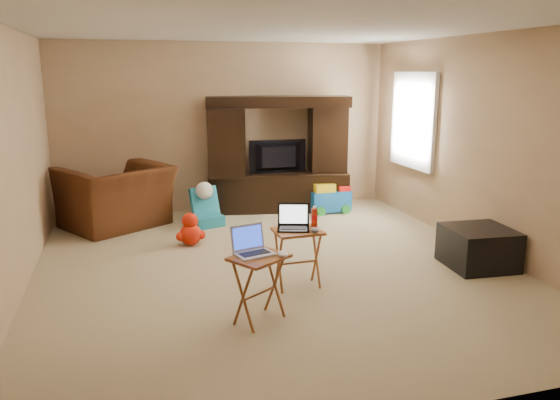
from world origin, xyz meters
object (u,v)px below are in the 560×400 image
object	(u,v)px
ottoman	(478,247)
mouse_left	(283,254)
laptop_left	(254,242)
water_bottle	(314,218)
television	(279,157)
recliner	(116,197)
tray_table_left	(259,289)
push_toy	(330,197)
plush_toy	(190,229)
entertainment_center	(278,154)
child_rocker	(206,207)
tray_table_right	(298,259)
laptop_right	(293,218)
mouse_right	(315,230)

from	to	relation	value
ottoman	mouse_left	size ratio (longest dim) A/B	5.66
laptop_left	water_bottle	xyz separation A→B (m)	(0.77, 0.68, -0.03)
television	recliner	size ratio (longest dim) A/B	0.67
television	tray_table_left	world-z (taller)	television
ottoman	push_toy	bearing A→B (deg)	104.64
mouse_left	plush_toy	bearing A→B (deg)	101.95
television	laptop_left	size ratio (longest dim) A/B	2.87
plush_toy	push_toy	bearing A→B (deg)	25.31
entertainment_center	television	size ratio (longest dim) A/B	2.41
tray_table_left	mouse_left	distance (m)	0.37
entertainment_center	child_rocker	world-z (taller)	entertainment_center
push_toy	entertainment_center	bearing A→B (deg)	154.05
television	tray_table_left	bearing A→B (deg)	72.79
recliner	child_rocker	xyz separation A→B (m)	(1.17, -0.28, -0.16)
tray_table_left	tray_table_right	distance (m)	0.83
laptop_right	mouse_left	xyz separation A→B (m)	(-0.32, -0.72, -0.10)
entertainment_center	plush_toy	world-z (taller)	entertainment_center
child_rocker	mouse_left	distance (m)	3.17
television	mouse_right	xyz separation A→B (m)	(-0.53, -3.09, -0.22)
recliner	tray_table_right	bearing A→B (deg)	90.21
recliner	laptop_right	world-z (taller)	recliner
recliner	water_bottle	size ratio (longest dim) A/B	7.21
push_toy	mouse_right	xyz separation A→B (m)	(-1.24, -2.80, 0.38)
push_toy	water_bottle	xyz separation A→B (m)	(-1.17, -2.60, 0.44)
television	water_bottle	bearing A→B (deg)	82.14
laptop_right	laptop_left	bearing A→B (deg)	-113.06
plush_toy	water_bottle	world-z (taller)	water_bottle
recliner	tray_table_left	world-z (taller)	recliner
child_rocker	mouse_left	bearing A→B (deg)	-104.16
entertainment_center	plush_toy	bearing A→B (deg)	-127.35
recliner	water_bottle	distance (m)	3.27
laptop_left	entertainment_center	bearing A→B (deg)	55.70
television	plush_toy	distance (m)	2.11
water_bottle	push_toy	bearing A→B (deg)	65.78
mouse_left	push_toy	bearing A→B (deg)	63.03
television	laptop_left	bearing A→B (deg)	72.21
ottoman	laptop_left	distance (m)	2.75
push_toy	laptop_left	distance (m)	3.84
tray_table_left	laptop_left	xyz separation A→B (m)	(-0.03, 0.03, 0.41)
entertainment_center	mouse_right	bearing A→B (deg)	-89.37
mouse_right	water_bottle	size ratio (longest dim) A/B	0.66
laptop_right	mouse_right	world-z (taller)	laptop_right
mouse_left	child_rocker	bearing A→B (deg)	93.24
television	mouse_left	distance (m)	3.82
television	ottoman	distance (m)	3.33
laptop_left	water_bottle	distance (m)	1.03
tray_table_right	mouse_left	bearing A→B (deg)	-118.91
mouse_left	water_bottle	world-z (taller)	water_bottle
child_rocker	water_bottle	xyz separation A→B (m)	(0.73, -2.37, 0.41)
mouse_right	ottoman	bearing A→B (deg)	3.99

